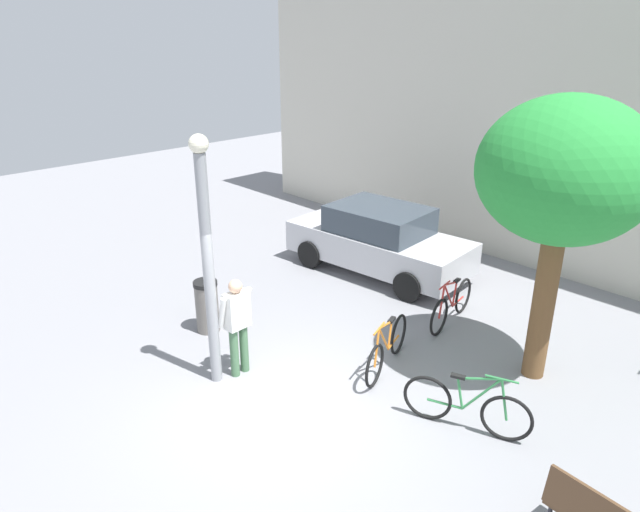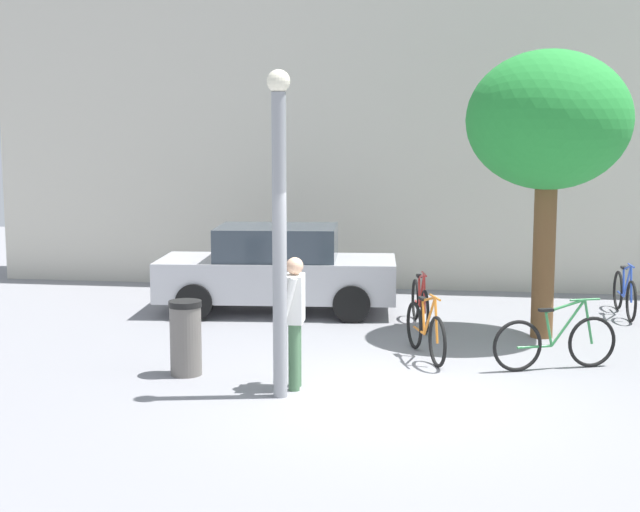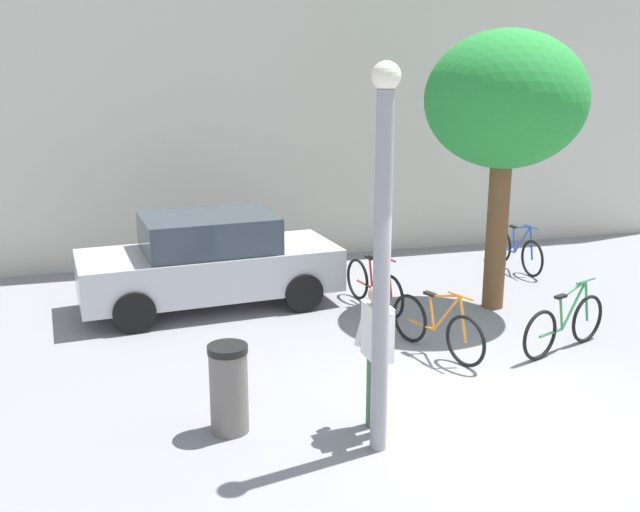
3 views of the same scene
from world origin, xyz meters
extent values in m
plane|color=gray|center=(0.00, 0.00, 0.00)|extent=(36.00, 36.00, 0.00)
cube|color=beige|center=(0.00, 8.67, 3.24)|extent=(18.09, 2.00, 6.48)
cylinder|color=gray|center=(-1.32, -0.24, 1.84)|extent=(0.17, 0.17, 3.68)
sphere|color=#F2EACC|center=(-1.32, -0.24, 3.80)|extent=(0.28, 0.28, 0.28)
cylinder|color=#47704C|center=(-1.21, 0.04, 0.42)|extent=(0.14, 0.14, 0.85)
cylinder|color=#47704C|center=(-1.22, 0.24, 0.42)|extent=(0.14, 0.14, 0.85)
cube|color=white|center=(-1.21, 0.14, 1.15)|extent=(0.24, 0.41, 0.60)
sphere|color=tan|center=(-1.21, 0.14, 1.56)|extent=(0.22, 0.22, 0.22)
cylinder|color=white|center=(-1.25, -0.11, 1.18)|extent=(0.23, 0.10, 0.55)
cylinder|color=white|center=(-1.28, 0.39, 1.18)|extent=(0.23, 0.10, 0.55)
cylinder|color=brown|center=(2.11, 3.58, 1.26)|extent=(0.35, 0.35, 2.51)
ellipsoid|color=#268B35|center=(2.11, 3.58, 3.39)|extent=(2.51, 2.51, 2.14)
torus|color=black|center=(3.72, 5.00, 0.36)|extent=(0.07, 0.71, 0.71)
torus|color=black|center=(3.68, 6.10, 0.36)|extent=(0.07, 0.71, 0.71)
cylinder|color=blue|center=(3.70, 5.37, 0.64)|extent=(0.05, 0.50, 0.64)
cylinder|color=blue|center=(3.70, 5.42, 0.88)|extent=(0.06, 0.58, 0.18)
cylinder|color=blue|center=(3.69, 5.65, 0.57)|extent=(0.04, 0.14, 0.48)
cylinder|color=blue|center=(3.69, 5.85, 0.33)|extent=(0.05, 0.50, 0.04)
cylinder|color=blue|center=(3.71, 5.07, 0.64)|extent=(0.04, 0.17, 0.63)
cube|color=black|center=(3.69, 5.70, 0.83)|extent=(0.09, 0.20, 0.04)
cylinder|color=blue|center=(3.71, 5.13, 0.95)|extent=(0.05, 0.44, 0.03)
torus|color=black|center=(0.28, 3.52, 0.36)|extent=(0.18, 0.71, 0.71)
torus|color=black|center=(0.08, 4.61, 0.36)|extent=(0.18, 0.71, 0.71)
cylinder|color=red|center=(0.21, 3.88, 0.64)|extent=(0.13, 0.50, 0.64)
cylinder|color=red|center=(0.20, 3.93, 0.88)|extent=(0.14, 0.58, 0.18)
cylinder|color=red|center=(0.16, 4.16, 0.57)|extent=(0.06, 0.14, 0.48)
cylinder|color=red|center=(0.12, 4.36, 0.33)|extent=(0.13, 0.50, 0.04)
cylinder|color=red|center=(0.27, 3.59, 0.64)|extent=(0.07, 0.17, 0.63)
cube|color=black|center=(0.15, 4.21, 0.83)|extent=(0.12, 0.21, 0.04)
cylinder|color=red|center=(0.26, 3.65, 0.95)|extent=(0.11, 0.44, 0.03)
torus|color=black|center=(2.63, 1.78, 0.36)|extent=(0.68, 0.30, 0.71)
torus|color=black|center=(1.61, 1.39, 0.36)|extent=(0.68, 0.30, 0.71)
cylinder|color=#338447|center=(2.29, 1.65, 0.64)|extent=(0.48, 0.21, 0.64)
cylinder|color=#338447|center=(2.24, 1.63, 0.88)|extent=(0.55, 0.24, 0.18)
cylinder|color=#338447|center=(2.03, 1.55, 0.57)|extent=(0.14, 0.08, 0.48)
cylinder|color=#338447|center=(1.84, 1.48, 0.33)|extent=(0.48, 0.21, 0.04)
cylinder|color=#338447|center=(2.57, 1.76, 0.64)|extent=(0.17, 0.09, 0.63)
cube|color=black|center=(1.98, 1.53, 0.83)|extent=(0.22, 0.15, 0.04)
cylinder|color=#338447|center=(2.51, 1.74, 0.95)|extent=(0.42, 0.19, 0.03)
torus|color=black|center=(0.53, 1.47, 0.36)|extent=(0.28, 0.69, 0.71)
torus|color=black|center=(0.17, 2.50, 0.36)|extent=(0.28, 0.69, 0.71)
cylinder|color=orange|center=(0.41, 1.81, 0.64)|extent=(0.20, 0.48, 0.64)
cylinder|color=orange|center=(0.39, 1.86, 0.88)|extent=(0.23, 0.56, 0.18)
cylinder|color=orange|center=(0.32, 2.08, 0.57)|extent=(0.08, 0.14, 0.48)
cylinder|color=orange|center=(0.25, 2.27, 0.33)|extent=(0.20, 0.48, 0.04)
cylinder|color=orange|center=(0.51, 1.53, 0.64)|extent=(0.09, 0.17, 0.63)
cube|color=black|center=(0.30, 2.13, 0.83)|extent=(0.14, 0.22, 0.04)
cylinder|color=orange|center=(0.49, 1.59, 0.95)|extent=(0.18, 0.42, 0.03)
cube|color=#B7B7BC|center=(-2.40, 4.91, 0.62)|extent=(4.34, 2.08, 0.70)
cube|color=#333D47|center=(-2.40, 4.91, 1.25)|extent=(2.24, 1.75, 0.60)
cylinder|color=black|center=(-1.13, 5.84, 0.32)|extent=(0.66, 0.28, 0.64)
cylinder|color=black|center=(-0.98, 4.24, 0.32)|extent=(0.66, 0.28, 0.64)
cylinder|color=black|center=(-3.82, 5.59, 0.32)|extent=(0.66, 0.28, 0.64)
cylinder|color=black|center=(-3.67, 3.99, 0.32)|extent=(0.66, 0.28, 0.64)
cylinder|color=#66605B|center=(-2.76, 0.55, 0.46)|extent=(0.42, 0.42, 0.92)
cylinder|color=black|center=(-2.76, 0.55, 0.96)|extent=(0.44, 0.44, 0.08)
camera|label=1|loc=(5.53, -4.48, 5.34)|focal=32.43mm
camera|label=2|loc=(0.81, -10.82, 3.21)|focal=51.03mm
camera|label=3|loc=(-3.75, -6.62, 3.87)|focal=40.39mm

